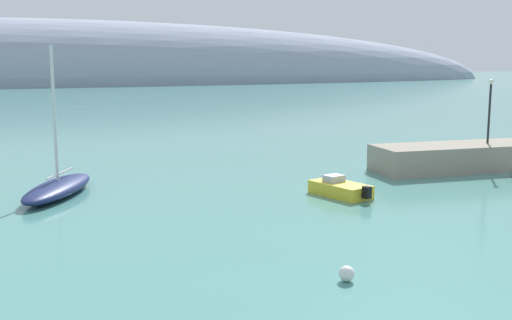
% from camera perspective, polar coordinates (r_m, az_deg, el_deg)
% --- Properties ---
extents(distant_ridge, '(343.07, 51.42, 40.39)m').
position_cam_1_polar(distant_ridge, '(206.62, -20.38, 6.52)').
color(distant_ridge, '#8E99AD').
rests_on(distant_ridge, ground).
extents(sailboat_navy_near_shore, '(5.75, 8.31, 8.83)m').
position_cam_1_polar(sailboat_navy_near_shore, '(38.51, -17.71, -2.39)').
color(sailboat_navy_near_shore, navy).
rests_on(sailboat_navy_near_shore, water).
extents(motorboat_yellow_alongside_breakwater, '(2.78, 4.34, 1.17)m').
position_cam_1_polar(motorboat_yellow_alongside_breakwater, '(37.13, 7.75, -2.63)').
color(motorboat_yellow_alongside_breakwater, yellow).
rests_on(motorboat_yellow_alongside_breakwater, water).
extents(mooring_buoy_white, '(0.59, 0.59, 0.59)m').
position_cam_1_polar(mooring_buoy_white, '(23.27, 8.32, -10.28)').
color(mooring_buoy_white, silver).
rests_on(mooring_buoy_white, water).
extents(harbor_lamp_post, '(0.36, 0.36, 4.68)m').
position_cam_1_polar(harbor_lamp_post, '(48.43, 20.67, 4.79)').
color(harbor_lamp_post, black).
rests_on(harbor_lamp_post, breakwater_rocks).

